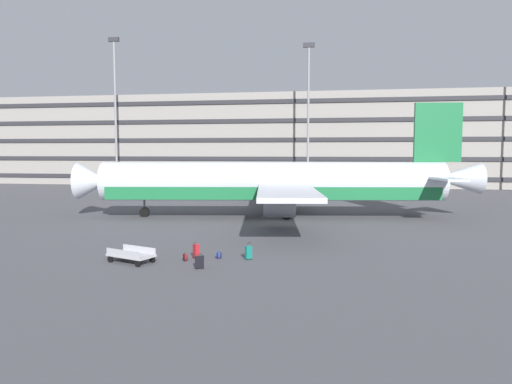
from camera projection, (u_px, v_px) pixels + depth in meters
ground_plane at (282, 223)px, 41.08m from camera, size 600.00×600.00×0.00m
terminal_structure at (312, 141)px, 90.63m from camera, size 143.98×18.71×16.47m
airliner at (276, 183)px, 44.46m from camera, size 37.71×30.62×10.63m
light_mast_far_left at (115, 103)px, 79.86m from camera, size 1.80×0.50×25.12m
light_mast_left at (308, 107)px, 74.67m from camera, size 1.80×0.50×23.06m
suitcase_purple at (249, 252)px, 27.12m from camera, size 0.42×0.40×0.98m
suitcase_red at (196, 251)px, 27.42m from camera, size 0.44×0.44×0.92m
suitcase_orange at (199, 262)px, 24.99m from camera, size 0.51×0.36×0.81m
backpack_laid_flat at (219, 255)px, 27.38m from camera, size 0.41×0.34×0.46m
backpack_navy at (186, 257)px, 26.75m from camera, size 0.37×0.38×0.51m
baggage_cart at (131, 255)px, 26.38m from camera, size 3.32×2.15×0.82m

